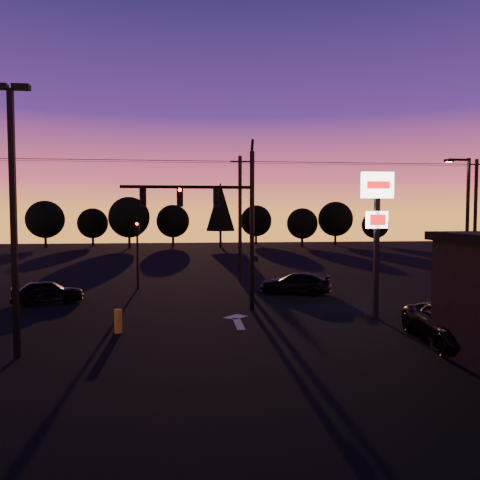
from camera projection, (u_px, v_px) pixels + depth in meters
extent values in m
plane|color=black|center=(229.00, 330.00, 19.66)|extent=(120.00, 120.00, 0.00)
cube|color=beige|center=(239.00, 324.00, 20.71)|extent=(0.35, 2.20, 0.01)
cube|color=beige|center=(236.00, 317.00, 22.10)|extent=(1.20, 1.20, 0.01)
cylinder|color=black|center=(252.00, 231.00, 23.57)|extent=(0.24, 0.24, 8.00)
cylinder|color=black|center=(252.00, 147.00, 23.33)|extent=(0.14, 0.52, 0.76)
cylinder|color=black|center=(187.00, 187.00, 23.09)|extent=(6.50, 0.16, 0.16)
cube|color=black|center=(216.00, 197.00, 23.28)|extent=(0.32, 0.22, 0.95)
sphere|color=black|center=(216.00, 190.00, 23.13)|extent=(0.18, 0.18, 0.18)
sphere|color=black|center=(216.00, 196.00, 23.14)|extent=(0.18, 0.18, 0.18)
sphere|color=black|center=(216.00, 202.00, 23.16)|extent=(0.18, 0.18, 0.18)
cube|color=black|center=(180.00, 197.00, 23.08)|extent=(0.32, 0.22, 0.95)
sphere|color=#FF0705|center=(180.00, 190.00, 22.93)|extent=(0.18, 0.18, 0.18)
sphere|color=black|center=(180.00, 196.00, 22.95)|extent=(0.18, 0.18, 0.18)
sphere|color=black|center=(180.00, 202.00, 22.96)|extent=(0.18, 0.18, 0.18)
cube|color=black|center=(143.00, 197.00, 22.88)|extent=(0.32, 0.22, 0.95)
sphere|color=black|center=(143.00, 190.00, 22.73)|extent=(0.18, 0.18, 0.18)
sphere|color=black|center=(143.00, 196.00, 22.75)|extent=(0.18, 0.18, 0.18)
sphere|color=black|center=(143.00, 202.00, 22.77)|extent=(0.18, 0.18, 0.18)
cube|color=black|center=(255.00, 259.00, 23.67)|extent=(0.22, 0.18, 0.28)
cylinder|color=black|center=(138.00, 261.00, 30.42)|extent=(0.14, 0.14, 3.60)
cube|color=black|center=(137.00, 229.00, 30.30)|extent=(0.30, 0.20, 0.90)
sphere|color=#FF0705|center=(137.00, 224.00, 30.17)|extent=(0.18, 0.18, 0.18)
sphere|color=black|center=(137.00, 228.00, 30.18)|extent=(0.18, 0.18, 0.18)
sphere|color=black|center=(137.00, 233.00, 30.20)|extent=(0.18, 0.18, 0.18)
cube|color=black|center=(14.00, 225.00, 15.61)|extent=(0.18, 0.18, 9.00)
cube|color=black|center=(21.00, 87.00, 15.39)|extent=(0.55, 0.30, 0.18)
cube|color=black|center=(376.00, 250.00, 21.74)|extent=(0.22, 0.22, 6.40)
cube|color=white|center=(377.00, 185.00, 21.57)|extent=(1.50, 0.25, 1.20)
cube|color=red|center=(379.00, 185.00, 21.43)|extent=(1.10, 0.02, 0.35)
cube|color=white|center=(377.00, 220.00, 21.66)|extent=(1.00, 0.22, 0.80)
cube|color=red|center=(378.00, 220.00, 21.53)|extent=(0.75, 0.02, 0.50)
cylinder|color=black|center=(467.00, 229.00, 26.44)|extent=(0.20, 0.20, 8.00)
cylinder|color=black|center=(459.00, 160.00, 26.15)|extent=(1.20, 0.14, 0.14)
cube|color=black|center=(449.00, 160.00, 26.09)|extent=(0.50, 0.22, 0.14)
plane|color=#FFB759|center=(449.00, 162.00, 26.09)|extent=(0.35, 0.35, 0.00)
cylinder|color=black|center=(240.00, 219.00, 33.52)|extent=(0.26, 0.26, 9.00)
cube|color=black|center=(240.00, 161.00, 33.29)|extent=(1.40, 0.10, 0.10)
cylinder|color=black|center=(475.00, 219.00, 35.50)|extent=(0.26, 0.26, 9.00)
cube|color=black|center=(477.00, 164.00, 35.27)|extent=(1.40, 0.10, 0.10)
cylinder|color=black|center=(109.00, 160.00, 31.71)|extent=(18.00, 0.02, 0.02)
cylinder|color=black|center=(111.00, 160.00, 32.30)|extent=(18.00, 0.02, 0.02)
cylinder|color=black|center=(112.00, 162.00, 32.90)|extent=(18.00, 0.02, 0.02)
cylinder|color=black|center=(365.00, 163.00, 33.69)|extent=(18.00, 0.02, 0.02)
cylinder|color=black|center=(362.00, 163.00, 34.28)|extent=(18.00, 0.02, 0.02)
cylinder|color=black|center=(359.00, 165.00, 34.88)|extent=(18.00, 0.02, 0.02)
cylinder|color=gold|center=(118.00, 321.00, 19.15)|extent=(0.32, 0.32, 0.96)
cylinder|color=black|center=(46.00, 242.00, 66.81)|extent=(0.36, 0.36, 1.62)
sphere|color=black|center=(45.00, 219.00, 66.63)|extent=(5.36, 5.36, 5.36)
cylinder|color=black|center=(93.00, 242.00, 70.46)|extent=(0.36, 0.36, 1.38)
sphere|color=black|center=(93.00, 223.00, 70.30)|extent=(4.54, 4.54, 4.54)
cylinder|color=black|center=(129.00, 242.00, 66.14)|extent=(0.36, 0.36, 1.75)
sphere|color=black|center=(129.00, 217.00, 65.95)|extent=(5.77, 5.78, 5.78)
cylinder|color=black|center=(173.00, 241.00, 70.78)|extent=(0.36, 0.36, 1.50)
sphere|color=black|center=(173.00, 221.00, 70.61)|extent=(4.95, 4.95, 4.95)
cylinder|color=black|center=(221.00, 239.00, 68.55)|extent=(0.36, 0.36, 2.38)
cone|color=black|center=(220.00, 206.00, 68.28)|extent=(4.18, 4.18, 7.12)
cylinder|color=black|center=(256.00, 240.00, 74.20)|extent=(0.36, 0.36, 1.50)
sphere|color=black|center=(256.00, 221.00, 74.03)|extent=(4.95, 4.95, 4.95)
cylinder|color=black|center=(302.00, 242.00, 68.91)|extent=(0.36, 0.36, 1.38)
sphere|color=black|center=(302.00, 223.00, 68.75)|extent=(4.54, 4.54, 4.54)
cylinder|color=black|center=(335.00, 240.00, 72.54)|extent=(0.36, 0.36, 1.62)
sphere|color=black|center=(336.00, 219.00, 72.35)|extent=(5.36, 5.36, 5.36)
cylinder|color=black|center=(375.00, 241.00, 72.21)|extent=(0.36, 0.36, 1.25)
sphere|color=black|center=(375.00, 225.00, 72.07)|extent=(4.12, 4.12, 4.12)
imported|color=black|center=(48.00, 292.00, 25.44)|extent=(4.00, 2.43, 1.27)
imported|color=black|center=(295.00, 283.00, 28.51)|extent=(4.74, 3.35, 1.28)
imported|color=black|center=(455.00, 325.00, 17.42)|extent=(2.98, 5.50, 1.46)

